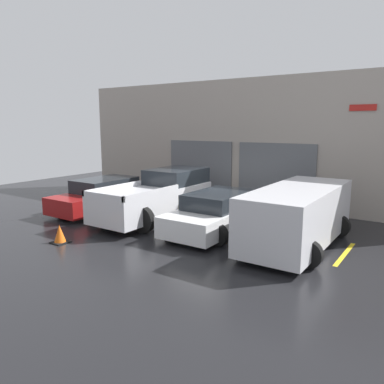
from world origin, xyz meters
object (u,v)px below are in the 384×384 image
pickup_truck (158,196)px  sedan_white (218,213)px  sedan_side (104,195)px  traffic_cone (60,234)px  van_right (298,214)px

pickup_truck → sedan_white: (2.69, -0.22, -0.24)m
sedan_side → sedan_white: bearing=-0.0°
pickup_truck → traffic_cone: 4.06m
pickup_truck → van_right: (5.38, -0.24, 0.08)m
traffic_cone → van_right: bearing=32.1°
pickup_truck → sedan_side: bearing=-175.3°
van_right → traffic_cone: (-5.94, -3.73, -0.67)m
pickup_truck → van_right: bearing=-2.6°
van_right → sedan_side: bearing=179.8°
sedan_side → traffic_cone: sedan_side is taller
pickup_truck → traffic_cone: (-0.56, -3.97, -0.59)m
van_right → sedan_white: bearing=179.5°
pickup_truck → sedan_white: pickup_truck is taller
sedan_white → traffic_cone: size_ratio=7.85×
pickup_truck → traffic_cone: pickup_truck is taller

